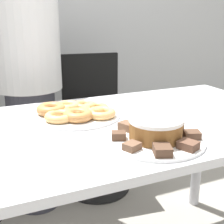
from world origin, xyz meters
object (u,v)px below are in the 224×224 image
at_px(person_standing, 29,81).
at_px(plate_cake, 155,140).
at_px(plate_donuts, 77,115).
at_px(office_chair_right, 95,126).
at_px(frosted_cake, 156,128).

height_order(person_standing, plate_cake, person_standing).
relative_size(person_standing, plate_donuts, 4.34).
xyz_separation_m(person_standing, plate_cake, (0.24, -0.98, -0.03)).
distance_m(office_chair_right, plate_cake, 1.12).
xyz_separation_m(person_standing, frosted_cake, (0.24, -0.98, 0.01)).
bearing_deg(person_standing, office_chair_right, 10.04).
bearing_deg(frosted_cake, office_chair_right, 79.96).
bearing_deg(office_chair_right, plate_cake, -91.91).
xyz_separation_m(office_chair_right, frosted_cake, (-0.19, -1.06, 0.37)).
height_order(office_chair_right, plate_donuts, office_chair_right).
height_order(plate_donuts, frosted_cake, frosted_cake).
distance_m(person_standing, plate_donuts, 0.63).
bearing_deg(frosted_cake, plate_donuts, 113.12).
xyz_separation_m(plate_donuts, frosted_cake, (0.15, -0.36, 0.04)).
relative_size(person_standing, frosted_cake, 8.65).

